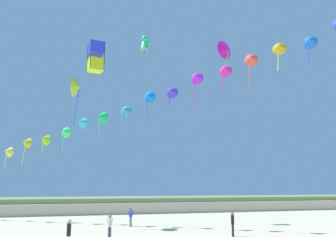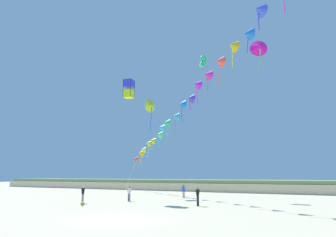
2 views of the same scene
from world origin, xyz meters
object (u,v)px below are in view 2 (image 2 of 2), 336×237
object	(u,v)px
large_kite_low_lead	(151,106)
large_kite_high_solo	(203,62)
person_mid_center	(184,190)
beach_ball	(82,204)
person_near_right	(83,193)
large_kite_mid_trail	(129,89)
person_near_left	(129,192)
person_far_left	(198,195)
large_kite_outer_drift	(259,47)

from	to	relation	value
large_kite_low_lead	large_kite_high_solo	bearing A→B (deg)	20.76
person_mid_center	large_kite_high_solo	xyz separation A→B (m)	(1.80, 3.02, 17.66)
large_kite_low_lead	beach_ball	distance (m)	18.56
person_near_right	large_kite_mid_trail	xyz separation A→B (m)	(1.52, 5.24, 12.08)
person_mid_center	beach_ball	world-z (taller)	person_mid_center
person_near_left	large_kite_mid_trail	size ratio (longest dim) A/B	0.73
person_near_right	large_kite_high_solo	size ratio (longest dim) A/B	0.81
person_far_left	large_kite_outer_drift	distance (m)	19.76
person_far_left	person_near_left	bearing A→B (deg)	172.52
large_kite_high_solo	beach_ball	xyz separation A→B (m)	(-5.62, -16.50, -18.42)
person_far_left	large_kite_outer_drift	bearing A→B (deg)	63.15
large_kite_low_lead	large_kite_outer_drift	world-z (taller)	large_kite_outer_drift
beach_ball	large_kite_mid_trail	bearing A→B (deg)	92.86
large_kite_outer_drift	person_mid_center	bearing A→B (deg)	-178.02
large_kite_high_solo	large_kite_outer_drift	world-z (taller)	large_kite_high_solo
large_kite_mid_trail	beach_ball	distance (m)	14.76
person_mid_center	large_kite_mid_trail	world-z (taller)	large_kite_mid_trail
person_near_right	person_mid_center	world-z (taller)	person_near_right
person_far_left	large_kite_low_lead	size ratio (longest dim) A/B	0.37
person_near_left	beach_ball	bearing A→B (deg)	-98.60
person_far_left	beach_ball	distance (m)	10.66
person_near_left	large_kite_low_lead	distance (m)	14.12
person_mid_center	large_kite_low_lead	xyz separation A→B (m)	(-5.16, 0.38, 11.51)
person_near_right	person_far_left	bearing A→B (deg)	14.61
large_kite_mid_trail	beach_ball	xyz separation A→B (m)	(0.36, -7.15, -12.91)
large_kite_low_lead	large_kite_high_solo	xyz separation A→B (m)	(6.96, 2.64, 6.15)
large_kite_outer_drift	large_kite_low_lead	bearing A→B (deg)	179.89
beach_ball	person_mid_center	bearing A→B (deg)	74.16
large_kite_mid_trail	large_kite_outer_drift	size ratio (longest dim) A/B	0.62
person_near_right	person_mid_center	bearing A→B (deg)	63.74
person_far_left	beach_ball	world-z (taller)	person_far_left
person_mid_center	person_far_left	distance (m)	10.28
person_far_left	person_near_right	bearing A→B (deg)	-165.39
person_far_left	beach_ball	bearing A→B (deg)	-152.74
large_kite_low_lead	person_near_right	bearing A→B (deg)	-92.58
person_near_right	large_kite_high_solo	distance (m)	24.04
person_mid_center	beach_ball	size ratio (longest dim) A/B	4.50
large_kite_low_lead	large_kite_mid_trail	world-z (taller)	large_kite_mid_trail
person_mid_center	large_kite_mid_trail	size ratio (longest dim) A/B	0.72
beach_ball	person_near_left	bearing A→B (deg)	81.40
person_near_left	large_kite_high_solo	xyz separation A→B (m)	(4.71, 10.51, 17.65)
person_mid_center	person_far_left	world-z (taller)	person_far_left
person_near_left	large_kite_mid_trail	distance (m)	12.27
large_kite_mid_trail	person_near_right	bearing A→B (deg)	-106.21
large_kite_outer_drift	person_far_left	bearing A→B (deg)	-116.85
large_kite_low_lead	beach_ball	size ratio (longest dim) A/B	12.66
person_near_right	large_kite_low_lead	world-z (taller)	large_kite_low_lead
person_far_left	large_kite_high_solo	xyz separation A→B (m)	(-3.82, 11.63, 17.61)
person_mid_center	large_kite_outer_drift	world-z (taller)	large_kite_outer_drift
person_near_right	large_kite_high_solo	bearing A→B (deg)	62.78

